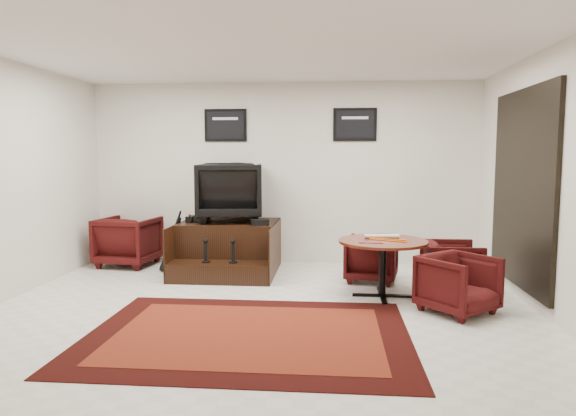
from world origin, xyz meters
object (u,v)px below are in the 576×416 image
(shine_chair, at_px, (230,189))
(armchair_side, at_px, (128,239))
(table_chair_window, at_px, (452,263))
(meeting_table, at_px, (383,247))
(shine_podium, at_px, (229,249))
(table_chair_corner, at_px, (458,281))
(table_chair_back, at_px, (372,256))

(shine_chair, distance_m, armchair_side, 1.80)
(armchair_side, bearing_deg, table_chair_window, 173.99)
(armchair_side, bearing_deg, shine_chair, -177.26)
(shine_chair, relative_size, meeting_table, 0.91)
(shine_podium, xyz_separation_m, table_chair_corner, (2.84, -1.74, 0.01))
(shine_podium, height_order, shine_chair, shine_chair)
(shine_chair, height_order, armchair_side, shine_chair)
(table_chair_back, height_order, table_chair_corner, table_chair_corner)
(table_chair_back, bearing_deg, table_chair_window, 169.14)
(table_chair_corner, bearing_deg, shine_chair, 106.71)
(table_chair_corner, bearing_deg, table_chair_window, 41.53)
(table_chair_back, xyz_separation_m, table_chair_window, (0.96, -0.40, 0.01))
(shine_chair, relative_size, table_chair_back, 1.42)
(armchair_side, height_order, table_chair_window, armchair_side)
(table_chair_back, distance_m, table_chair_window, 1.04)
(meeting_table, xyz_separation_m, table_chair_back, (-0.07, 0.77, -0.26))
(shine_chair, xyz_separation_m, table_chair_window, (2.99, -0.95, -0.86))
(shine_podium, bearing_deg, table_chair_back, -11.21)
(meeting_table, height_order, table_chair_window, meeting_table)
(meeting_table, bearing_deg, table_chair_corner, -37.07)
(shine_chair, height_order, table_chair_window, shine_chair)
(shine_chair, bearing_deg, meeting_table, 139.76)
(shine_chair, distance_m, table_chair_window, 3.25)
(table_chair_window, bearing_deg, table_chair_corner, 170.78)
(table_chair_corner, bearing_deg, table_chair_back, 81.61)
(shine_podium, relative_size, meeting_table, 1.38)
(shine_chair, bearing_deg, table_chair_back, 156.90)
(armchair_side, relative_size, table_chair_corner, 1.20)
(meeting_table, bearing_deg, table_chair_back, 95.01)
(shine_podium, relative_size, table_chair_back, 2.15)
(meeting_table, bearing_deg, shine_chair, 147.77)
(armchair_side, xyz_separation_m, table_chair_window, (4.60, -1.07, -0.07))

